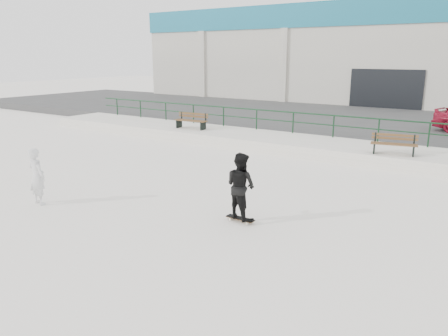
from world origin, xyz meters
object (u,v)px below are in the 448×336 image
Objects in this scene: bench_right at (394,144)px; seated_skater at (37,176)px; skateboard at (240,219)px; bench_left at (191,121)px; standing_skater at (241,186)px.

seated_skater is (-7.39, -10.04, -0.06)m from bench_right.
skateboard is (-1.88, -8.02, -0.81)m from bench_right.
seated_skater is at bearing -138.36° from bench_right.
bench_right is 8.28m from skateboard.
seated_skater is at bearing -80.74° from bench_left.
bench_left is 11.81m from standing_skater.
standing_skater reaches higher than bench_left.
skateboard is 0.46× the size of standing_skater.
seated_skater is (2.65, -10.56, -0.08)m from bench_left.
bench_left is at bearing -72.32° from seated_skater.
bench_right is 1.01× the size of standing_skater.
bench_right is at bearing -122.77° from seated_skater.
bench_left is 10.89m from seated_skater.
skateboard is at bearing -115.22° from bench_right.
bench_right is 8.24m from standing_skater.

